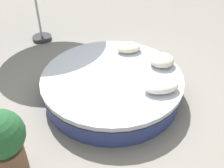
{
  "coord_description": "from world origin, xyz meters",
  "views": [
    {
      "loc": [
        -0.71,
        -3.58,
        3.1
      ],
      "look_at": [
        0.0,
        0.0,
        0.26
      ],
      "focal_mm": 43.7,
      "sensor_mm": 36.0,
      "label": 1
    }
  ],
  "objects_px": {
    "throw_pillow_1": "(162,60)",
    "planter": "(2,141)",
    "throw_pillow_2": "(129,47)",
    "throw_pillow_0": "(161,86)",
    "round_bed": "(112,86)"
  },
  "relations": [
    {
      "from": "throw_pillow_1",
      "to": "planter",
      "type": "height_order",
      "value": "planter"
    },
    {
      "from": "throw_pillow_1",
      "to": "throw_pillow_2",
      "type": "relative_size",
      "value": 0.94
    },
    {
      "from": "throw_pillow_0",
      "to": "planter",
      "type": "bearing_deg",
      "value": -163.65
    },
    {
      "from": "throw_pillow_0",
      "to": "throw_pillow_2",
      "type": "bearing_deg",
      "value": 99.25
    },
    {
      "from": "round_bed",
      "to": "throw_pillow_2",
      "type": "relative_size",
      "value": 5.21
    },
    {
      "from": "round_bed",
      "to": "throw_pillow_1",
      "type": "relative_size",
      "value": 5.52
    },
    {
      "from": "round_bed",
      "to": "throw_pillow_1",
      "type": "height_order",
      "value": "throw_pillow_1"
    },
    {
      "from": "throw_pillow_1",
      "to": "throw_pillow_2",
      "type": "distance_m",
      "value": 0.72
    },
    {
      "from": "throw_pillow_0",
      "to": "throw_pillow_2",
      "type": "distance_m",
      "value": 1.25
    },
    {
      "from": "throw_pillow_0",
      "to": "throw_pillow_1",
      "type": "relative_size",
      "value": 1.28
    },
    {
      "from": "planter",
      "to": "round_bed",
      "type": "bearing_deg",
      "value": 36.8
    },
    {
      "from": "throw_pillow_2",
      "to": "round_bed",
      "type": "bearing_deg",
      "value": -123.03
    },
    {
      "from": "throw_pillow_1",
      "to": "planter",
      "type": "xyz_separation_m",
      "value": [
        -2.5,
        -1.33,
        0.0
      ]
    },
    {
      "from": "throw_pillow_1",
      "to": "throw_pillow_2",
      "type": "bearing_deg",
      "value": 128.99
    },
    {
      "from": "throw_pillow_0",
      "to": "planter",
      "type": "distance_m",
      "value": 2.34
    }
  ]
}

